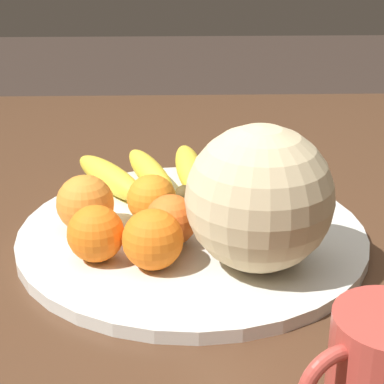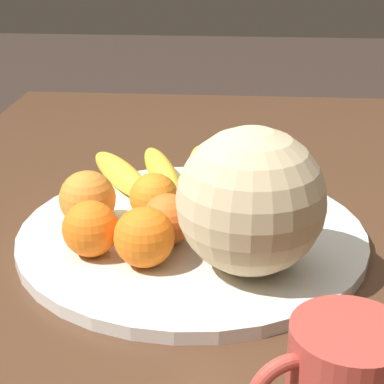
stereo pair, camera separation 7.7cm
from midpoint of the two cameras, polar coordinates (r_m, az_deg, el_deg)
name	(u,v)px [view 2 (the right image)]	position (r m, az deg, el deg)	size (l,w,h in m)	color
kitchen_table	(210,317)	(0.84, 4.32, -11.13)	(1.43, 0.92, 0.78)	#4C301E
fruit_bowl	(192,234)	(0.80, 2.78, -3.83)	(0.43, 0.43, 0.02)	silver
melon	(251,201)	(0.68, 8.49, -0.86)	(0.16, 0.16, 0.16)	beige
banana_bunch	(181,171)	(0.92, 1.39, 1.81)	(0.21, 0.27, 0.04)	#473819
orange_front_left	(88,199)	(0.79, -6.55, -0.66)	(0.07, 0.07, 0.07)	orange
orange_front_right	(91,229)	(0.72, -6.02, -3.34)	(0.06, 0.06, 0.06)	orange
orange_mid_center	(144,237)	(0.70, -1.13, -4.12)	(0.07, 0.07, 0.07)	orange
orange_back_left	(168,219)	(0.75, 0.77, -2.49)	(0.06, 0.06, 0.06)	orange
orange_back_right	(154,197)	(0.80, -0.66, -0.53)	(0.06, 0.06, 0.06)	orange
produce_tag	(134,229)	(0.79, -2.42, -3.33)	(0.08, 0.07, 0.00)	white
ceramic_mug	(342,383)	(0.52, 17.49, -16.00)	(0.09, 0.12, 0.10)	#B74238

